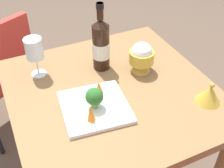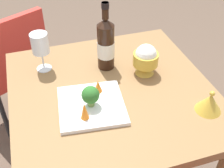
{
  "view_description": "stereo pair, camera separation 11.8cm",
  "coord_description": "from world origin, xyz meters",
  "px_view_note": "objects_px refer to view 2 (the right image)",
  "views": [
    {
      "loc": [
        -0.83,
        0.38,
        1.53
      ],
      "look_at": [
        0.0,
        0.0,
        0.79
      ],
      "focal_mm": 46.21,
      "sensor_mm": 36.0,
      "label": 1
    },
    {
      "loc": [
        -0.87,
        0.27,
        1.53
      ],
      "look_at": [
        0.0,
        0.0,
        0.79
      ],
      "focal_mm": 46.21,
      "sensor_mm": 36.0,
      "label": 2
    }
  ],
  "objects_px": {
    "wine_glass": "(40,44)",
    "carrot_garnish_right": "(98,86)",
    "rice_bowl": "(146,59)",
    "broccoli_floret": "(91,95)",
    "wine_bottle": "(106,44)",
    "rice_bowl_lid": "(210,103)",
    "chair_near_window": "(13,63)",
    "carrot_garnish_left": "(85,111)",
    "serving_plate": "(91,105)"
  },
  "relations": [
    {
      "from": "chair_near_window",
      "to": "rice_bowl_lid",
      "type": "distance_m",
      "value": 1.19
    },
    {
      "from": "rice_bowl",
      "to": "carrot_garnish_right",
      "type": "height_order",
      "value": "rice_bowl"
    },
    {
      "from": "chair_near_window",
      "to": "carrot_garnish_left",
      "type": "relative_size",
      "value": 12.15
    },
    {
      "from": "wine_glass",
      "to": "rice_bowl_lid",
      "type": "distance_m",
      "value": 0.73
    },
    {
      "from": "carrot_garnish_left",
      "to": "chair_near_window",
      "type": "bearing_deg",
      "value": 18.41
    },
    {
      "from": "wine_bottle",
      "to": "serving_plate",
      "type": "bearing_deg",
      "value": 151.47
    },
    {
      "from": "wine_glass",
      "to": "rice_bowl",
      "type": "relative_size",
      "value": 1.26
    },
    {
      "from": "chair_near_window",
      "to": "serving_plate",
      "type": "height_order",
      "value": "chair_near_window"
    },
    {
      "from": "serving_plate",
      "to": "broccoli_floret",
      "type": "bearing_deg",
      "value": 158.1
    },
    {
      "from": "carrot_garnish_left",
      "to": "rice_bowl",
      "type": "bearing_deg",
      "value": -56.97
    },
    {
      "from": "wine_glass",
      "to": "carrot_garnish_right",
      "type": "relative_size",
      "value": 3.44
    },
    {
      "from": "wine_glass",
      "to": "wine_bottle",
      "type": "bearing_deg",
      "value": -103.83
    },
    {
      "from": "wine_bottle",
      "to": "chair_near_window",
      "type": "bearing_deg",
      "value": 41.12
    },
    {
      "from": "broccoli_floret",
      "to": "carrot_garnish_right",
      "type": "distance_m",
      "value": 0.09
    },
    {
      "from": "wine_bottle",
      "to": "wine_glass",
      "type": "bearing_deg",
      "value": 76.17
    },
    {
      "from": "rice_bowl_lid",
      "to": "carrot_garnish_left",
      "type": "relative_size",
      "value": 1.43
    },
    {
      "from": "wine_glass",
      "to": "carrot_garnish_left",
      "type": "relative_size",
      "value": 2.56
    },
    {
      "from": "wine_bottle",
      "to": "carrot_garnish_right",
      "type": "relative_size",
      "value": 5.94
    },
    {
      "from": "rice_bowl",
      "to": "broccoli_floret",
      "type": "height_order",
      "value": "rice_bowl"
    },
    {
      "from": "wine_bottle",
      "to": "rice_bowl_lid",
      "type": "relative_size",
      "value": 3.09
    },
    {
      "from": "chair_near_window",
      "to": "carrot_garnish_right",
      "type": "bearing_deg",
      "value": -90.25
    },
    {
      "from": "rice_bowl",
      "to": "chair_near_window",
      "type": "bearing_deg",
      "value": 44.43
    },
    {
      "from": "serving_plate",
      "to": "carrot_garnish_left",
      "type": "relative_size",
      "value": 3.96
    },
    {
      "from": "broccoli_floret",
      "to": "carrot_garnish_right",
      "type": "bearing_deg",
      "value": -33.66
    },
    {
      "from": "chair_near_window",
      "to": "carrot_garnish_left",
      "type": "bearing_deg",
      "value": -99.37
    },
    {
      "from": "chair_near_window",
      "to": "rice_bowl_lid",
      "type": "relative_size",
      "value": 8.5
    },
    {
      "from": "wine_bottle",
      "to": "wine_glass",
      "type": "distance_m",
      "value": 0.28
    },
    {
      "from": "wine_bottle",
      "to": "carrot_garnish_left",
      "type": "bearing_deg",
      "value": 150.8
    },
    {
      "from": "carrot_garnish_right",
      "to": "chair_near_window",
      "type": "bearing_deg",
      "value": 27.53
    },
    {
      "from": "wine_bottle",
      "to": "rice_bowl",
      "type": "height_order",
      "value": "wine_bottle"
    },
    {
      "from": "serving_plate",
      "to": "broccoli_floret",
      "type": "height_order",
      "value": "broccoli_floret"
    },
    {
      "from": "chair_near_window",
      "to": "broccoli_floret",
      "type": "bearing_deg",
      "value": -95.57
    },
    {
      "from": "wine_bottle",
      "to": "broccoli_floret",
      "type": "height_order",
      "value": "wine_bottle"
    },
    {
      "from": "chair_near_window",
      "to": "wine_bottle",
      "type": "xyz_separation_m",
      "value": [
        -0.51,
        -0.44,
        0.35
      ]
    },
    {
      "from": "serving_plate",
      "to": "rice_bowl_lid",
      "type": "bearing_deg",
      "value": -109.65
    },
    {
      "from": "chair_near_window",
      "to": "rice_bowl",
      "type": "bearing_deg",
      "value": -73.36
    },
    {
      "from": "chair_near_window",
      "to": "rice_bowl_lid",
      "type": "bearing_deg",
      "value": -78.6
    },
    {
      "from": "wine_glass",
      "to": "carrot_garnish_left",
      "type": "height_order",
      "value": "wine_glass"
    },
    {
      "from": "chair_near_window",
      "to": "rice_bowl",
      "type": "distance_m",
      "value": 0.9
    },
    {
      "from": "carrot_garnish_right",
      "to": "wine_glass",
      "type": "bearing_deg",
      "value": 37.68
    },
    {
      "from": "wine_glass",
      "to": "serving_plate",
      "type": "xyz_separation_m",
      "value": [
        -0.31,
        -0.14,
        -0.12
      ]
    },
    {
      "from": "rice_bowl",
      "to": "rice_bowl_lid",
      "type": "xyz_separation_m",
      "value": [
        -0.29,
        -0.14,
        -0.04
      ]
    },
    {
      "from": "chair_near_window",
      "to": "serving_plate",
      "type": "bearing_deg",
      "value": -95.22
    },
    {
      "from": "wine_bottle",
      "to": "rice_bowl_lid",
      "type": "height_order",
      "value": "wine_bottle"
    },
    {
      "from": "rice_bowl_lid",
      "to": "wine_bottle",
      "type": "bearing_deg",
      "value": 36.53
    },
    {
      "from": "rice_bowl",
      "to": "wine_glass",
      "type": "bearing_deg",
      "value": 68.74
    },
    {
      "from": "carrot_garnish_left",
      "to": "serving_plate",
      "type": "bearing_deg",
      "value": -31.61
    },
    {
      "from": "rice_bowl",
      "to": "carrot_garnish_left",
      "type": "xyz_separation_m",
      "value": [
        -0.21,
        0.32,
        -0.02
      ]
    },
    {
      "from": "wine_glass",
      "to": "serving_plate",
      "type": "relative_size",
      "value": 0.65
    },
    {
      "from": "rice_bowl",
      "to": "rice_bowl_lid",
      "type": "height_order",
      "value": "rice_bowl"
    }
  ]
}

